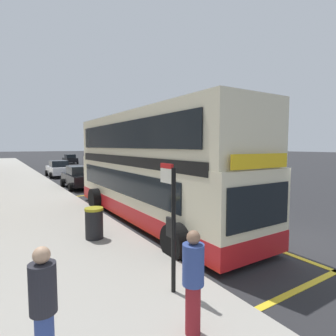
{
  "coord_description": "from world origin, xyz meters",
  "views": [
    {
      "loc": [
        -7.87,
        -5.32,
        3.09
      ],
      "look_at": [
        -2.03,
        3.89,
        2.2
      ],
      "focal_mm": 29.0,
      "sensor_mm": 36.0,
      "label": 1
    }
  ],
  "objects_px": {
    "parked_car_black_across": "(70,159)",
    "pedestrian_waiting_near_sign": "(43,305)",
    "pedestrian_further_back": "(193,279)",
    "bus_stop_sign": "(171,216)",
    "parked_car_white_kerbside": "(59,169)",
    "double_decker_bus": "(150,170)",
    "litter_bin": "(94,223)",
    "parked_car_black_behind": "(79,177)"
  },
  "relations": [
    {
      "from": "pedestrian_waiting_near_sign",
      "to": "bus_stop_sign",
      "type": "bearing_deg",
      "value": 18.28
    },
    {
      "from": "pedestrian_waiting_near_sign",
      "to": "pedestrian_further_back",
      "type": "distance_m",
      "value": 2.11
    },
    {
      "from": "pedestrian_further_back",
      "to": "double_decker_bus",
      "type": "bearing_deg",
      "value": 66.49
    },
    {
      "from": "parked_car_black_across",
      "to": "pedestrian_further_back",
      "type": "relative_size",
      "value": 2.53
    },
    {
      "from": "bus_stop_sign",
      "to": "double_decker_bus",
      "type": "bearing_deg",
      "value": 65.38
    },
    {
      "from": "parked_car_black_behind",
      "to": "litter_bin",
      "type": "xyz_separation_m",
      "value": [
        -2.55,
        -11.76,
        -0.16
      ]
    },
    {
      "from": "pedestrian_waiting_near_sign",
      "to": "pedestrian_further_back",
      "type": "height_order",
      "value": "pedestrian_waiting_near_sign"
    },
    {
      "from": "double_decker_bus",
      "to": "pedestrian_further_back",
      "type": "relative_size",
      "value": 6.74
    },
    {
      "from": "bus_stop_sign",
      "to": "parked_car_white_kerbside",
      "type": "distance_m",
      "value": 24.35
    },
    {
      "from": "pedestrian_waiting_near_sign",
      "to": "parked_car_black_behind",
      "type": "bearing_deg",
      "value": 74.24
    },
    {
      "from": "bus_stop_sign",
      "to": "pedestrian_further_back",
      "type": "distance_m",
      "value": 1.49
    },
    {
      "from": "double_decker_bus",
      "to": "parked_car_black_across",
      "type": "relative_size",
      "value": 2.67
    },
    {
      "from": "parked_car_black_behind",
      "to": "pedestrian_waiting_near_sign",
      "type": "distance_m",
      "value": 17.15
    },
    {
      "from": "double_decker_bus",
      "to": "parked_car_white_kerbside",
      "type": "height_order",
      "value": "double_decker_bus"
    },
    {
      "from": "pedestrian_waiting_near_sign",
      "to": "litter_bin",
      "type": "xyz_separation_m",
      "value": [
        2.11,
        4.74,
        -0.42
      ]
    },
    {
      "from": "parked_car_black_across",
      "to": "pedestrian_waiting_near_sign",
      "type": "xyz_separation_m",
      "value": [
        -10.31,
        -44.96,
        0.26
      ]
    },
    {
      "from": "pedestrian_waiting_near_sign",
      "to": "litter_bin",
      "type": "relative_size",
      "value": 1.7
    },
    {
      "from": "pedestrian_waiting_near_sign",
      "to": "parked_car_black_across",
      "type": "bearing_deg",
      "value": 77.09
    },
    {
      "from": "parked_car_white_kerbside",
      "to": "parked_car_black_across",
      "type": "bearing_deg",
      "value": 76.84
    },
    {
      "from": "parked_car_white_kerbside",
      "to": "litter_bin",
      "type": "bearing_deg",
      "value": -95.13
    },
    {
      "from": "parked_car_black_behind",
      "to": "double_decker_bus",
      "type": "bearing_deg",
      "value": -89.77
    },
    {
      "from": "double_decker_bus",
      "to": "parked_car_black_behind",
      "type": "height_order",
      "value": "double_decker_bus"
    },
    {
      "from": "parked_car_white_kerbside",
      "to": "double_decker_bus",
      "type": "bearing_deg",
      "value": -87.01
    },
    {
      "from": "bus_stop_sign",
      "to": "parked_car_black_behind",
      "type": "xyz_separation_m",
      "value": [
        2.16,
        15.68,
        -0.88
      ]
    },
    {
      "from": "pedestrian_waiting_near_sign",
      "to": "litter_bin",
      "type": "height_order",
      "value": "pedestrian_waiting_near_sign"
    },
    {
      "from": "pedestrian_further_back",
      "to": "parked_car_white_kerbside",
      "type": "bearing_deg",
      "value": 83.92
    },
    {
      "from": "pedestrian_further_back",
      "to": "litter_bin",
      "type": "distance_m",
      "value": 5.21
    },
    {
      "from": "parked_car_black_behind",
      "to": "parked_car_white_kerbside",
      "type": "height_order",
      "value": "same"
    },
    {
      "from": "parked_car_black_behind",
      "to": "parked_car_white_kerbside",
      "type": "bearing_deg",
      "value": 87.57
    },
    {
      "from": "parked_car_black_across",
      "to": "parked_car_white_kerbside",
      "type": "relative_size",
      "value": 1.0
    },
    {
      "from": "parked_car_white_kerbside",
      "to": "litter_bin",
      "type": "distance_m",
      "value": 20.48
    },
    {
      "from": "parked_car_black_across",
      "to": "litter_bin",
      "type": "xyz_separation_m",
      "value": [
        -8.2,
        -40.22,
        -0.16
      ]
    },
    {
      "from": "bus_stop_sign",
      "to": "pedestrian_waiting_near_sign",
      "type": "relative_size",
      "value": 1.54
    },
    {
      "from": "parked_car_black_behind",
      "to": "pedestrian_further_back",
      "type": "relative_size",
      "value": 2.53
    },
    {
      "from": "pedestrian_waiting_near_sign",
      "to": "pedestrian_further_back",
      "type": "relative_size",
      "value": 1.01
    },
    {
      "from": "double_decker_bus",
      "to": "pedestrian_further_back",
      "type": "distance_m",
      "value": 7.4
    },
    {
      "from": "litter_bin",
      "to": "pedestrian_waiting_near_sign",
      "type": "bearing_deg",
      "value": -113.99
    },
    {
      "from": "bus_stop_sign",
      "to": "pedestrian_further_back",
      "type": "relative_size",
      "value": 1.56
    },
    {
      "from": "pedestrian_waiting_near_sign",
      "to": "double_decker_bus",
      "type": "bearing_deg",
      "value": 51.49
    },
    {
      "from": "double_decker_bus",
      "to": "pedestrian_further_back",
      "type": "height_order",
      "value": "double_decker_bus"
    },
    {
      "from": "parked_car_black_across",
      "to": "bus_stop_sign",
      "type": "bearing_deg",
      "value": -101.41
    },
    {
      "from": "double_decker_bus",
      "to": "pedestrian_waiting_near_sign",
      "type": "relative_size",
      "value": 6.65
    }
  ]
}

